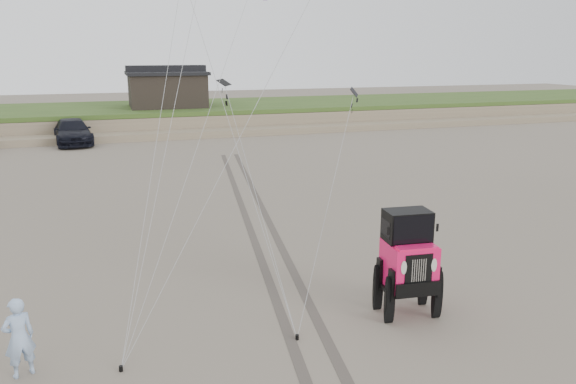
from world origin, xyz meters
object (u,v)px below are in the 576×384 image
truck_c (73,132)px  jeep (408,274)px  man (19,337)px  cabin (167,88)px

truck_c → jeep: (8.78, -29.96, 0.19)m
truck_c → jeep: bearing=-80.3°
man → cabin: bearing=-124.4°
cabin → truck_c: bearing=-137.3°
cabin → jeep: bearing=-87.6°
cabin → jeep: cabin is taller
jeep → truck_c: bearing=111.8°
jeep → man: 8.54m
truck_c → jeep: size_ratio=1.04×
cabin → jeep: (1.56, -36.63, -2.21)m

